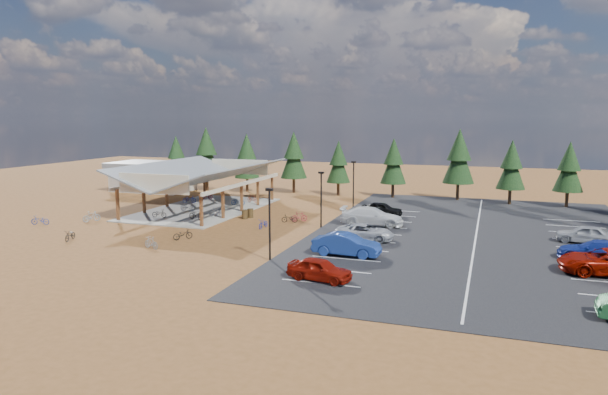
# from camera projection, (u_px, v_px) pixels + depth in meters

# --- Properties ---
(ground) EXTENTS (140.00, 140.00, 0.00)m
(ground) POSITION_uv_depth(u_px,v_px,m) (262.00, 228.00, 49.20)
(ground) COLOR brown
(ground) RESTS_ON ground
(asphalt_lot) EXTENTS (27.00, 44.00, 0.04)m
(asphalt_lot) POSITION_uv_depth(u_px,v_px,m) (476.00, 236.00, 45.96)
(asphalt_lot) COLOR black
(asphalt_lot) RESTS_ON ground
(concrete_pad) EXTENTS (10.60, 18.60, 0.10)m
(concrete_pad) POSITION_uv_depth(u_px,v_px,m) (204.00, 209.00, 58.98)
(concrete_pad) COLOR gray
(concrete_pad) RESTS_ON ground
(bike_pavilion) EXTENTS (11.65, 19.40, 4.97)m
(bike_pavilion) POSITION_uv_depth(u_px,v_px,m) (203.00, 175.00, 58.42)
(bike_pavilion) COLOR brown
(bike_pavilion) RESTS_ON concrete_pad
(outbuilding) EXTENTS (11.00, 7.00, 3.90)m
(outbuilding) POSITION_uv_depth(u_px,v_px,m) (153.00, 176.00, 73.53)
(outbuilding) COLOR #ADA593
(outbuilding) RESTS_ON ground
(lamp_post_0) EXTENTS (0.50, 0.25, 5.14)m
(lamp_post_0) POSITION_uv_depth(u_px,v_px,m) (270.00, 219.00, 37.79)
(lamp_post_0) COLOR black
(lamp_post_0) RESTS_ON ground
(lamp_post_1) EXTENTS (0.50, 0.25, 5.14)m
(lamp_post_1) POSITION_uv_depth(u_px,v_px,m) (321.00, 195.00, 48.99)
(lamp_post_1) COLOR black
(lamp_post_1) RESTS_ON ground
(lamp_post_2) EXTENTS (0.50, 0.25, 5.14)m
(lamp_post_2) POSITION_uv_depth(u_px,v_px,m) (353.00, 181.00, 60.19)
(lamp_post_2) COLOR black
(lamp_post_2) RESTS_ON ground
(trash_bin_0) EXTENTS (0.60, 0.60, 0.90)m
(trash_bin_0) POSITION_uv_depth(u_px,v_px,m) (245.00, 214.00, 53.55)
(trash_bin_0) COLOR #3F2E16
(trash_bin_0) RESTS_ON ground
(trash_bin_1) EXTENTS (0.60, 0.60, 0.90)m
(trash_bin_1) POSITION_uv_depth(u_px,v_px,m) (250.00, 213.00, 54.22)
(trash_bin_1) COLOR #3F2E16
(trash_bin_1) RESTS_ON ground
(pine_0) EXTENTS (3.16, 3.16, 7.35)m
(pine_0) POSITION_uv_depth(u_px,v_px,m) (176.00, 156.00, 76.98)
(pine_0) COLOR #382314
(pine_0) RESTS_ON ground
(pine_1) EXTENTS (3.71, 3.71, 8.65)m
(pine_1) POSITION_uv_depth(u_px,v_px,m) (206.00, 152.00, 73.82)
(pine_1) COLOR #382314
(pine_1) RESTS_ON ground
(pine_2) EXTENTS (3.36, 3.36, 7.82)m
(pine_2) POSITION_uv_depth(u_px,v_px,m) (247.00, 156.00, 72.33)
(pine_2) COLOR #382314
(pine_2) RESTS_ON ground
(pine_3) EXTENTS (3.48, 3.48, 8.11)m
(pine_3) POSITION_uv_depth(u_px,v_px,m) (294.00, 155.00, 71.31)
(pine_3) COLOR #382314
(pine_3) RESTS_ON ground
(pine_4) EXTENTS (3.02, 3.02, 7.03)m
(pine_4) POSITION_uv_depth(u_px,v_px,m) (338.00, 162.00, 68.78)
(pine_4) COLOR #382314
(pine_4) RESTS_ON ground
(pine_5) EXTENTS (3.19, 3.19, 7.44)m
(pine_5) POSITION_uv_depth(u_px,v_px,m) (393.00, 161.00, 66.89)
(pine_5) COLOR #382314
(pine_5) RESTS_ON ground
(pine_6) EXTENTS (3.71, 3.71, 8.65)m
(pine_6) POSITION_uv_depth(u_px,v_px,m) (459.00, 157.00, 64.70)
(pine_6) COLOR #382314
(pine_6) RESTS_ON ground
(pine_7) EXTENTS (3.20, 3.20, 7.46)m
(pine_7) POSITION_uv_depth(u_px,v_px,m) (511.00, 165.00, 61.72)
(pine_7) COLOR #382314
(pine_7) RESTS_ON ground
(pine_8) EXTENTS (3.16, 3.16, 7.37)m
(pine_8) POSITION_uv_depth(u_px,v_px,m) (569.00, 167.00, 59.80)
(pine_8) COLOR #382314
(pine_8) RESTS_ON ground
(bike_0) EXTENTS (1.59, 0.64, 0.82)m
(bike_0) POSITION_uv_depth(u_px,v_px,m) (159.00, 213.00, 53.77)
(bike_0) COLOR black
(bike_0) RESTS_ON concrete_pad
(bike_1) EXTENTS (1.68, 0.72, 0.98)m
(bike_1) POSITION_uv_depth(u_px,v_px,m) (188.00, 206.00, 57.62)
(bike_1) COLOR gray
(bike_1) RESTS_ON concrete_pad
(bike_2) EXTENTS (1.68, 0.96, 0.84)m
(bike_2) POSITION_uv_depth(u_px,v_px,m) (189.00, 199.00, 62.95)
(bike_2) COLOR navy
(bike_2) RESTS_ON concrete_pad
(bike_3) EXTENTS (1.61, 0.47, 0.96)m
(bike_3) POSITION_uv_depth(u_px,v_px,m) (207.00, 195.00, 65.81)
(bike_3) COLOR maroon
(bike_3) RESTS_ON concrete_pad
(bike_4) EXTENTS (2.00, 1.19, 0.99)m
(bike_4) POSITION_uv_depth(u_px,v_px,m) (196.00, 215.00, 52.50)
(bike_4) COLOR black
(bike_4) RESTS_ON concrete_pad
(bike_5) EXTENTS (1.54, 0.47, 0.92)m
(bike_5) POSITION_uv_depth(u_px,v_px,m) (215.00, 212.00, 54.14)
(bike_5) COLOR gray
(bike_5) RESTS_ON concrete_pad
(bike_6) EXTENTS (1.69, 0.68, 0.87)m
(bike_6) POSITION_uv_depth(u_px,v_px,m) (238.00, 201.00, 61.25)
(bike_6) COLOR navy
(bike_6) RESTS_ON concrete_pad
(bike_7) EXTENTS (1.56, 0.81, 0.90)m
(bike_7) POSITION_uv_depth(u_px,v_px,m) (252.00, 199.00, 63.14)
(bike_7) COLOR #A03F23
(bike_7) RESTS_ON concrete_pad
(bike_8) EXTENTS (1.10, 1.80, 0.89)m
(bike_8) POSITION_uv_depth(u_px,v_px,m) (70.00, 235.00, 44.28)
(bike_8) COLOR black
(bike_8) RESTS_ON ground
(bike_9) EXTENTS (1.25, 1.73, 1.03)m
(bike_9) POSITION_uv_depth(u_px,v_px,m) (92.00, 216.00, 52.14)
(bike_9) COLOR gray
(bike_9) RESTS_ON ground
(bike_10) EXTENTS (1.81, 1.07, 0.90)m
(bike_10) POSITION_uv_depth(u_px,v_px,m) (40.00, 220.00, 50.63)
(bike_10) COLOR navy
(bike_10) RESTS_ON ground
(bike_12) EXTENTS (1.46, 1.67, 0.87)m
(bike_12) POSITION_uv_depth(u_px,v_px,m) (183.00, 234.00, 44.62)
(bike_12) COLOR black
(bike_12) RESTS_ON ground
(bike_13) EXTENTS (1.64, 0.93, 0.95)m
(bike_13) POSITION_uv_depth(u_px,v_px,m) (151.00, 243.00, 41.48)
(bike_13) COLOR gray
(bike_13) RESTS_ON ground
(bike_14) EXTENTS (0.66, 1.67, 0.87)m
(bike_14) POSITION_uv_depth(u_px,v_px,m) (263.00, 224.00, 49.11)
(bike_14) COLOR navy
(bike_14) RESTS_ON ground
(bike_15) EXTENTS (1.59, 1.15, 0.94)m
(bike_15) POSITION_uv_depth(u_px,v_px,m) (299.00, 217.00, 52.28)
(bike_15) COLOR maroon
(bike_15) RESTS_ON ground
(bike_16) EXTENTS (1.61, 0.85, 0.81)m
(bike_16) POSITION_uv_depth(u_px,v_px,m) (290.00, 218.00, 51.72)
(bike_16) COLOR black
(bike_16) RESTS_ON ground
(car_0) EXTENTS (4.27, 2.20, 1.39)m
(car_0) POSITION_uv_depth(u_px,v_px,m) (320.00, 269.00, 33.37)
(car_0) COLOR maroon
(car_0) RESTS_ON asphalt_lot
(car_1) EXTENTS (4.97, 1.81, 1.63)m
(car_1) POSITION_uv_depth(u_px,v_px,m) (346.00, 245.00, 39.28)
(car_1) COLOR navy
(car_1) RESTS_ON asphalt_lot
(car_2) EXTENTS (4.88, 2.48, 1.32)m
(car_2) POSITION_uv_depth(u_px,v_px,m) (365.00, 232.00, 44.22)
(car_2) COLOR #AEB0B6
(car_2) RESTS_ON asphalt_lot
(car_3) EXTENTS (5.92, 2.74, 1.67)m
(car_3) POSITION_uv_depth(u_px,v_px,m) (372.00, 216.00, 50.17)
(car_3) COLOR white
(car_3) RESTS_ON asphalt_lot
(car_4) EXTENTS (4.23, 1.90, 1.41)m
(car_4) POSITION_uv_depth(u_px,v_px,m) (382.00, 209.00, 54.94)
(car_4) COLOR black
(car_4) RESTS_ON asphalt_lot
(car_6) EXTENTS (6.22, 3.47, 1.64)m
(car_6) POSITION_uv_depth(u_px,v_px,m) (607.00, 262.00, 34.61)
(car_6) COLOR #890D01
(car_6) RESTS_ON asphalt_lot
(car_7) EXTENTS (5.29, 2.77, 1.46)m
(car_7) POSITION_uv_depth(u_px,v_px,m) (597.00, 251.00, 37.86)
(car_7) COLOR navy
(car_7) RESTS_ON asphalt_lot
(car_8) EXTENTS (4.36, 2.08, 1.44)m
(car_8) POSITION_uv_depth(u_px,v_px,m) (584.00, 234.00, 43.24)
(car_8) COLOR #A1A3A8
(car_8) RESTS_ON asphalt_lot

